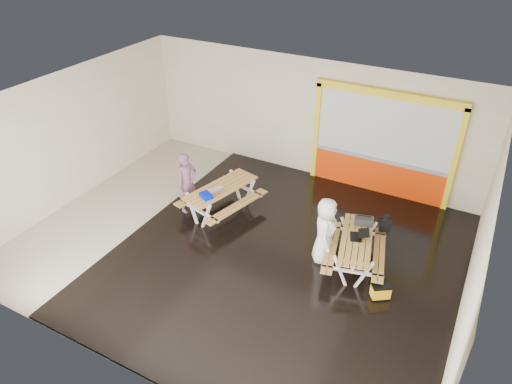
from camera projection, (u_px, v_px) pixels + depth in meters
The scene contains 14 objects.
room at pixel (237, 182), 10.43m from camera, with size 10.02×8.02×3.52m.
deck at pixel (285, 260), 10.85m from camera, with size 7.50×7.98×0.05m, color black.
kiosk at pixel (382, 146), 12.65m from camera, with size 3.88×0.16×3.00m.
picnic_table_left at pixel (221, 193), 12.14m from camera, with size 1.85×2.33×0.82m.
picnic_table_right at pixel (356, 246), 10.40m from camera, with size 1.69×2.14×0.76m.
person_left at pixel (187, 183), 12.13m from camera, with size 0.61×0.40×1.66m, color #6E4563.
person_right at pixel (325, 231), 10.49m from camera, with size 0.79×0.52×1.63m, color white.
laptop_left at pixel (216, 190), 11.84m from camera, with size 0.46×0.44×0.15m.
laptop_right at pixel (359, 235), 10.33m from camera, with size 0.50×0.47×0.17m.
blue_pouch at pixel (206, 196), 11.61m from camera, with size 0.32×0.23×0.09m, color #0014C8.
toolbox at pixel (364, 221), 10.73m from camera, with size 0.45×0.31×0.24m.
backpack at pixel (385, 223), 10.92m from camera, with size 0.29×0.24×0.43m.
dark_case at pixel (329, 253), 10.89m from camera, with size 0.42×0.32×0.16m, color black.
fluke_bag at pixel (380, 292), 9.71m from camera, with size 0.47×0.43×0.34m.
Camera 1 is at (4.61, -7.69, 7.11)m, focal length 33.15 mm.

